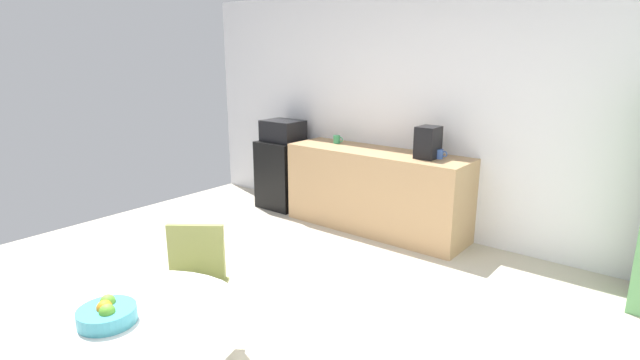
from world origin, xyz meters
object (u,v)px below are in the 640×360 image
object	(u,v)px
round_table	(133,349)
mug_white	(439,154)
microwave	(283,131)
mug_green	(337,139)
chair_olive	(194,274)
fruit_bowl	(107,314)
coffee_maker	(428,142)
mini_fridge	(284,174)

from	to	relation	value
round_table	mug_white	bearing A→B (deg)	92.25
round_table	mug_white	world-z (taller)	mug_white
microwave	mug_green	world-z (taller)	microwave
mug_white	mug_green	world-z (taller)	same
microwave	chair_olive	xyz separation A→B (m)	(1.65, -2.65, -0.46)
chair_olive	fruit_bowl	world-z (taller)	fruit_bowl
round_table	mug_green	size ratio (longest dim) A/B	8.30
chair_olive	mug_green	size ratio (longest dim) A/B	6.43
mug_white	chair_olive	bearing A→B (deg)	-99.13
microwave	coffee_maker	bearing A→B (deg)	0.00
fruit_bowl	mug_green	size ratio (longest dim) A/B	2.01
microwave	chair_olive	world-z (taller)	microwave
fruit_bowl	mini_fridge	bearing A→B (deg)	121.72
microwave	mug_white	distance (m)	2.09
mini_fridge	round_table	size ratio (longest dim) A/B	0.80
mug_green	coffee_maker	bearing A→B (deg)	-4.06
microwave	coffee_maker	xyz separation A→B (m)	(1.98, 0.00, 0.08)
fruit_bowl	mug_white	world-z (taller)	mug_white
mini_fridge	round_table	xyz separation A→B (m)	(2.22, -3.41, 0.17)
microwave	round_table	distance (m)	4.09
mini_fridge	round_table	world-z (taller)	mini_fridge
round_table	coffee_maker	distance (m)	3.45
mini_fridge	chair_olive	size ratio (longest dim) A/B	1.03
chair_olive	coffee_maker	world-z (taller)	coffee_maker
chair_olive	fruit_bowl	xyz separation A→B (m)	(0.50, -0.83, 0.26)
coffee_maker	round_table	bearing A→B (deg)	-85.93
mug_green	coffee_maker	size ratio (longest dim) A/B	0.40
microwave	fruit_bowl	xyz separation A→B (m)	(2.15, -3.48, -0.20)
chair_olive	round_table	bearing A→B (deg)	-53.30
mug_white	mug_green	distance (m)	1.31
chair_olive	mug_green	distance (m)	2.90
round_table	fruit_bowl	xyz separation A→B (m)	(-0.07, -0.07, 0.18)
fruit_bowl	microwave	bearing A→B (deg)	121.72
mug_white	coffee_maker	distance (m)	0.16
mug_green	mini_fridge	bearing A→B (deg)	-173.78
mug_white	coffee_maker	xyz separation A→B (m)	(-0.11, -0.05, 0.11)
fruit_bowl	coffee_maker	distance (m)	3.49
microwave	mug_white	world-z (taller)	microwave
round_table	mug_green	world-z (taller)	mug_green
coffee_maker	chair_olive	bearing A→B (deg)	-97.04
microwave	mug_green	size ratio (longest dim) A/B	3.72
fruit_bowl	mug_white	xyz separation A→B (m)	(-0.06, 3.53, 0.16)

